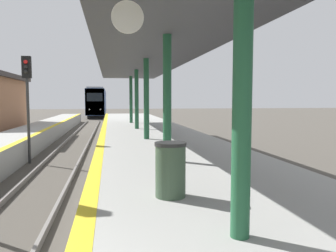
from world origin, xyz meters
The scene contains 4 objects.
train centered at (0.00, 54.35, 2.31)m, with size 2.63×20.30×4.54m.
signal_mid centered at (-1.36, 12.89, 3.13)m, with size 0.36×0.31×4.48m.
station_canopy centered at (3.57, 12.47, 4.46)m, with size 4.12×25.92×3.65m.
trash_bin centered at (3.04, 3.92, 1.47)m, with size 0.55×0.55×0.95m.
Camera 1 is at (2.02, -1.60, 2.67)m, focal length 35.00 mm.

